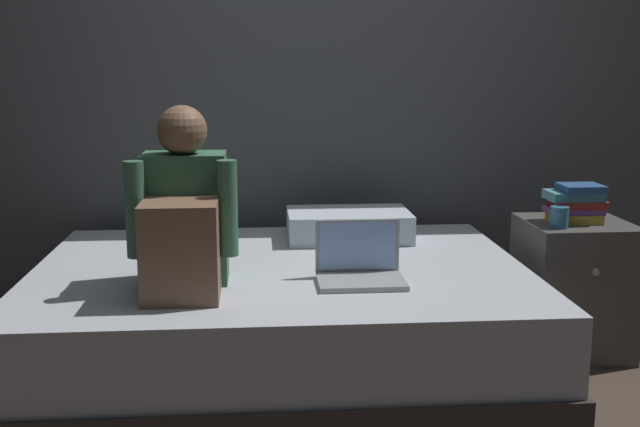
{
  "coord_description": "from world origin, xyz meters",
  "views": [
    {
      "loc": [
        -0.28,
        -2.68,
        1.27
      ],
      "look_at": [
        -0.06,
        0.1,
        0.72
      ],
      "focal_mm": 42.92,
      "sensor_mm": 36.0,
      "label": 1
    }
  ],
  "objects": [
    {
      "name": "mug",
      "position": [
        0.97,
        0.35,
        0.64
      ],
      "size": [
        0.08,
        0.08,
        0.09
      ],
      "primitive_type": "cylinder",
      "color": "teal",
      "rests_on": "nightstand"
    },
    {
      "name": "person_sitting",
      "position": [
        -0.55,
        0.02,
        0.72
      ],
      "size": [
        0.39,
        0.44,
        0.66
      ],
      "color": "#38664C",
      "rests_on": "bed"
    },
    {
      "name": "nightstand",
      "position": [
        1.1,
        0.47,
        0.3
      ],
      "size": [
        0.44,
        0.46,
        0.6
      ],
      "color": "#474442",
      "rests_on": "ground_plane"
    },
    {
      "name": "laptop",
      "position": [
        0.09,
        0.05,
        0.53
      ],
      "size": [
        0.32,
        0.23,
        0.22
      ],
      "color": "#9EA0A5",
      "rests_on": "bed"
    },
    {
      "name": "book_stack",
      "position": [
        1.08,
        0.46,
        0.68
      ],
      "size": [
        0.24,
        0.18,
        0.17
      ],
      "color": "gold",
      "rests_on": "nightstand"
    },
    {
      "name": "pillow",
      "position": [
        0.13,
        0.75,
        0.54
      ],
      "size": [
        0.56,
        0.36,
        0.13
      ],
      "primitive_type": "cube",
      "color": "silver",
      "rests_on": "bed"
    },
    {
      "name": "ground_plane",
      "position": [
        0.0,
        0.0,
        0.0
      ],
      "size": [
        8.0,
        8.0,
        0.0
      ],
      "primitive_type": "plane",
      "color": "#47382D"
    },
    {
      "name": "wall_back",
      "position": [
        0.0,
        1.2,
        1.35
      ],
      "size": [
        5.6,
        0.1,
        2.7
      ],
      "primitive_type": "cube",
      "color": "#4C4F54",
      "rests_on": "ground_plane"
    },
    {
      "name": "bed",
      "position": [
        -0.2,
        0.3,
        0.23
      ],
      "size": [
        2.0,
        1.5,
        0.47
      ],
      "color": "#332D2B",
      "rests_on": "ground_plane"
    }
  ]
}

